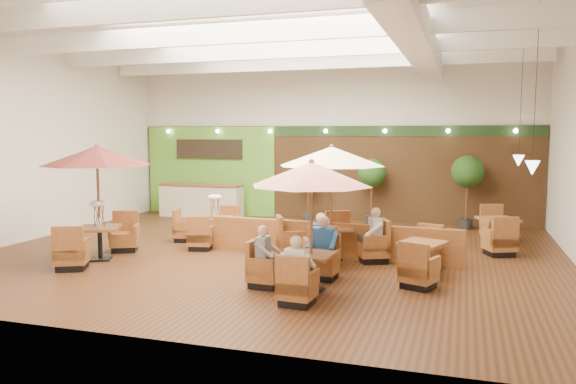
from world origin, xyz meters
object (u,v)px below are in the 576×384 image
at_px(table_4, 422,260).
at_px(topiary_2, 467,174).
at_px(table_3, 207,227).
at_px(table_2, 331,182).
at_px(diner_3, 321,235).
at_px(table_0, 98,172).
at_px(booth_divider, 330,240).
at_px(topiary_1, 372,176).
at_px(diner_0, 297,263).
at_px(topiary_0, 308,178).
at_px(diner_1, 323,242).
at_px(service_counter, 201,201).
at_px(table_5, 497,233).
at_px(diner_2, 265,249).
at_px(table_1, 308,196).
at_px(diner_4, 373,230).

distance_m(table_4, topiary_2, 6.64).
bearing_deg(table_3, topiary_2, 20.12).
relative_size(table_2, diner_3, 3.59).
bearing_deg(table_0, table_4, -19.45).
height_order(booth_divider, topiary_1, topiary_1).
bearing_deg(booth_divider, table_0, -157.77).
bearing_deg(diner_0, booth_divider, 98.74).
bearing_deg(diner_3, topiary_0, 88.73).
bearing_deg(diner_1, service_counter, -48.39).
bearing_deg(topiary_0, topiary_2, 0.00).
bearing_deg(topiary_1, table_4, -72.00).
height_order(table_0, diner_1, table_0).
relative_size(service_counter, table_5, 1.06).
height_order(diner_0, diner_2, diner_0).
relative_size(diner_0, diner_2, 1.03).
distance_m(booth_divider, topiary_2, 6.28).
bearing_deg(topiary_0, booth_divider, -69.16).
bearing_deg(table_1, diner_1, 90.06).
xyz_separation_m(table_4, topiary_1, (-2.09, 6.44, 1.24)).
height_order(table_2, table_5, table_2).
relative_size(table_0, diner_0, 3.70).
height_order(table_2, diner_2, table_2).
relative_size(booth_divider, table_2, 2.17).
bearing_deg(service_counter, table_1, -52.34).
bearing_deg(table_1, topiary_0, 109.18).
bearing_deg(diner_2, table_3, -141.41).
xyz_separation_m(topiary_2, diner_4, (-2.06, -5.45, -0.94)).
bearing_deg(diner_2, table_2, 165.79).
height_order(booth_divider, table_5, table_5).
height_order(booth_divider, diner_1, diner_1).
height_order(table_1, diner_3, table_1).
distance_m(table_0, diner_3, 5.39).
height_order(table_2, topiary_0, table_2).
relative_size(service_counter, diner_0, 3.87).
bearing_deg(topiary_2, table_3, -146.21).
xyz_separation_m(table_5, diner_4, (-2.83, -2.62, 0.39)).
bearing_deg(diner_4, table_1, 137.47).
xyz_separation_m(table_3, topiary_0, (1.59, 4.50, 1.02)).
relative_size(topiary_2, diner_2, 3.05).
relative_size(table_2, diner_1, 3.38).
bearing_deg(table_2, topiary_2, 35.86).
relative_size(table_0, diner_1, 3.40).
height_order(table_3, diner_0, table_3).
xyz_separation_m(diner_2, diner_4, (1.66, 2.73, 0.02)).
xyz_separation_m(service_counter, diner_4, (6.97, -5.25, 0.18)).
height_order(diner_2, diner_4, diner_4).
distance_m(topiary_2, diner_0, 9.57).
distance_m(table_1, topiary_0, 8.50).
distance_m(topiary_0, topiary_2, 5.13).
height_order(service_counter, table_2, table_2).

